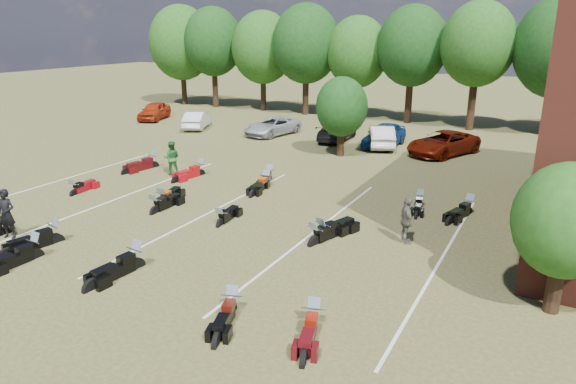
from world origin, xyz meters
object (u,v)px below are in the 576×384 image
Objects in this scene: car_0 at (154,111)px; motorcycle_7 at (75,195)px; person_green at (172,158)px; person_grey at (407,221)px; person_black at (7,214)px; motorcycle_3 at (35,258)px; car_4 at (384,135)px; motorcycle_14 at (154,167)px.

car_0 reaches higher than motorcycle_7.
person_grey is (13.94, -3.26, -0.04)m from person_green.
person_grey is at bearing 9.17° from person_black.
motorcycle_3 is 7.29m from motorcycle_7.
motorcycle_7 is (-9.88, -17.32, -0.79)m from car_4.
car_0 is 1.78× the size of motorcycle_14.
car_0 is 0.95× the size of car_4.
person_black is 0.78× the size of motorcycle_14.
car_4 is at bearing 79.06° from motorcycle_3.
person_green is at bearing 106.74° from motorcycle_3.
person_green reaches higher than motorcycle_14.
motorcycle_7 is (-1.82, -5.07, -0.94)m from person_green.
motorcycle_7 is at bearing 97.20° from person_black.
motorcycle_7 is at bearing 131.51° from motorcycle_3.
person_black reaches higher than motorcycle_3.
motorcycle_7 is at bearing -76.19° from motorcycle_14.
person_black is 0.97× the size of motorcycle_7.
car_4 is 2.32× the size of motorcycle_7.
motorcycle_14 is (-0.19, 5.75, 0.00)m from motorcycle_7.
car_4 reaches higher than motorcycle_3.
car_0 is 21.26m from car_4.
car_4 is 15.36m from motorcycle_14.
person_grey is 15.88m from motorcycle_7.
person_black reaches higher than car_0.
motorcycle_3 is at bearing -34.13° from person_black.
person_green reaches higher than person_grey.
car_4 is 2.48× the size of person_green.
person_grey reaches higher than motorcycle_14.
car_4 is 19.96m from motorcycle_7.
car_4 is 2.40× the size of person_black.
person_black is (-7.71, -22.17, 0.18)m from car_4.
person_grey is 0.90× the size of motorcycle_7.
car_4 is 14.67m from person_green.
person_green is at bearing -6.93° from motorcycle_14.
person_grey is 16.45m from motorcycle_14.
person_green reaches higher than motorcycle_7.
car_0 reaches higher than motorcycle_14.
person_black is at bearing 107.81° from motorcycle_7.
motorcycle_7 is 0.81× the size of motorcycle_14.
motorcycle_14 is at bearing -94.43° from motorcycle_7.
motorcycle_7 is (-2.17, 4.85, -0.97)m from person_black.
person_green is at bearing -65.69° from car_0.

